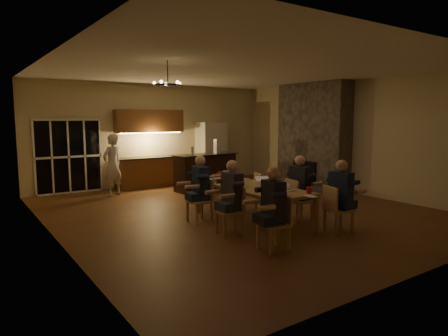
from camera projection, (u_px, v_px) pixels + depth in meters
floor at (238, 211)px, 9.31m from camera, size 9.00×9.00×0.00m
back_wall at (155, 135)px, 12.81m from camera, size 8.00×0.04×3.20m
left_wall at (50, 150)px, 6.86m from camera, size 0.04×9.00×3.20m
right_wall at (352, 137)px, 11.35m from camera, size 0.04×9.00×3.20m
ceiling at (239, 70)px, 8.90m from camera, size 8.00×9.00×0.04m
french_doors at (69, 157)px, 11.33m from camera, size 1.86×0.08×2.10m
fireplace at (313, 136)px, 12.16m from camera, size 0.58×2.50×3.20m
kitchenette at (151, 149)px, 12.43m from camera, size 2.24×0.68×2.40m
refrigerator at (211, 152)px, 13.65m from camera, size 0.90×0.68×2.00m
dining_table at (251, 204)px, 8.31m from camera, size 1.10×2.80×0.75m
bar_island at (206, 172)px, 11.98m from camera, size 2.08×0.90×1.08m
chair_left_near at (274, 224)px, 6.47m from camera, size 0.48×0.48×0.89m
chair_left_mid at (230, 211)px, 7.35m from camera, size 0.51×0.51×0.89m
chair_left_far at (199, 201)px, 8.25m from camera, size 0.46×0.46×0.89m
chair_right_near at (339, 209)px, 7.49m from camera, size 0.53×0.53×0.89m
chair_right_mid at (299, 200)px, 8.32m from camera, size 0.50×0.50×0.89m
chair_right_far at (266, 192)px, 9.25m from camera, size 0.56×0.56×0.89m
person_left_near at (273, 209)px, 6.45m from camera, size 0.68×0.68×1.38m
person_right_near at (341, 196)px, 7.47m from camera, size 0.65×0.65×1.38m
person_left_mid at (232, 197)px, 7.39m from camera, size 0.60×0.60×1.38m
person_right_mid at (299, 188)px, 8.34m from camera, size 0.69×0.69×1.38m
person_left_far at (200, 188)px, 8.32m from camera, size 0.67×0.67×1.38m
standing_person at (112, 165)px, 11.05m from camera, size 0.74×0.63×1.71m
chandelier at (168, 85)px, 7.36m from camera, size 0.53×0.53×0.03m
laptop_a at (281, 189)px, 7.23m from camera, size 0.40×0.38×0.23m
laptop_b at (287, 185)px, 7.66m from camera, size 0.35×0.31×0.23m
laptop_c at (236, 181)px, 8.18m from camera, size 0.42×0.40×0.23m
laptop_d at (264, 180)px, 8.30m from camera, size 0.42×0.41×0.23m
laptop_e at (213, 175)px, 9.05m from camera, size 0.34×0.30×0.23m
laptop_f at (233, 174)px, 9.27m from camera, size 0.35×0.31×0.23m
mug_front at (263, 187)px, 7.82m from camera, size 0.08×0.08×0.10m
mug_mid at (239, 179)px, 8.84m from camera, size 0.08×0.08×0.10m
mug_back at (214, 180)px, 8.73m from camera, size 0.07×0.07×0.10m
redcup_near at (309, 190)px, 7.42m from camera, size 0.10×0.10×0.12m
redcup_mid at (223, 182)px, 8.42m from camera, size 0.09×0.09×0.12m
redcup_far at (219, 174)px, 9.54m from camera, size 0.09×0.09×0.12m
can_silver at (276, 187)px, 7.78m from camera, size 0.06×0.06×0.12m
can_cola at (209, 175)px, 9.40m from camera, size 0.06×0.06×0.12m
plate_near at (283, 188)px, 7.95m from camera, size 0.26×0.26×0.02m
plate_left at (273, 194)px, 7.32m from camera, size 0.24×0.24×0.02m
plate_far at (245, 180)px, 9.04m from camera, size 0.24×0.24×0.02m
notepad at (311, 196)px, 7.13m from camera, size 0.16×0.22×0.01m
bar_bottle at (192, 151)px, 11.57m from camera, size 0.08×0.08×0.24m
bar_blender at (217, 146)px, 12.23m from camera, size 0.16×0.16×0.42m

